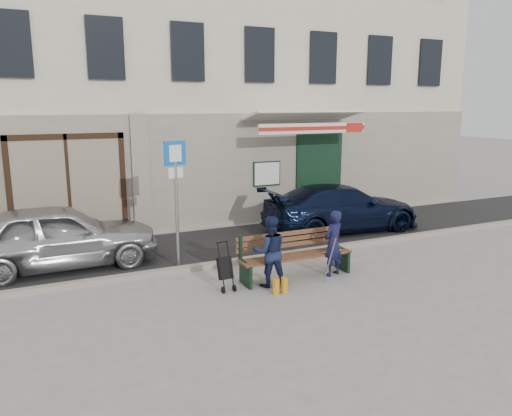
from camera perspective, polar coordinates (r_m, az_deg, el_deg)
ground at (r=9.81m, az=1.81°, el=-8.83°), size 80.00×80.00×0.00m
asphalt_lane at (r=12.51m, az=-4.65°, el=-4.25°), size 60.00×3.20×0.01m
curb at (r=11.08m, az=-1.73°, el=-6.07°), size 60.00×0.18×0.12m
building at (r=17.22m, az=-11.47°, el=16.63°), size 20.00×8.27×10.00m
car_silver at (r=11.41m, az=-21.68°, el=-3.02°), size 4.14×1.68×1.41m
car_navy at (r=13.96m, az=9.73°, el=0.02°), size 4.56×2.07×1.29m
parking_sign at (r=10.51m, az=-9.14°, el=2.72°), size 0.50×0.15×2.72m
bench at (r=10.12m, az=4.35°, el=-5.47°), size 2.40×1.17×0.98m
man at (r=10.30m, az=8.81°, el=-3.99°), size 0.57×0.46×1.36m
woman at (r=9.58m, az=1.57°, el=-4.97°), size 0.78×0.66×1.38m
stroller at (r=9.49m, az=-3.55°, el=-6.99°), size 0.29×0.39×0.91m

